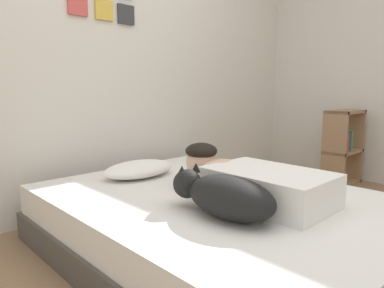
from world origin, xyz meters
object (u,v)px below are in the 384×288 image
Objects in this scene: bed at (216,224)px; pillow at (139,169)px; dog at (224,195)px; bookshelf at (342,147)px; person_lying at (247,179)px; cell_phone at (303,214)px; coffee_cup at (194,170)px.

pillow is at bearing 96.64° from bed.
dog reaches higher than bed.
pillow is at bearing 166.59° from bookshelf.
bookshelf reaches higher than person_lying.
coffee_cup is at bearing 80.45° from cell_phone.
bed is at bearing 117.88° from person_lying.
coffee_cup is 1.83m from bookshelf.
coffee_cup is 0.17× the size of bookshelf.
coffee_cup is at bearing 61.92° from bed.
bed is at bearing -83.36° from pillow.
person_lying is at bearing 18.29° from dog.
bed is 0.34m from person_lying.
coffee_cup is at bearing 76.41° from person_lying.
cell_phone is (0.14, -1.16, -0.05)m from pillow.
pillow is 0.69× the size of bookshelf.
bookshelf reaches higher than bed.
bookshelf reaches higher than pillow.
cell_phone is at bearing -40.21° from dog.
pillow is 4.16× the size of coffee_cup.
dog reaches higher than cell_phone.
bookshelf is (1.81, -0.26, -0.01)m from coffee_cup.
dog reaches higher than pillow.
dog is 0.77× the size of bookshelf.
coffee_cup is (0.45, 0.67, -0.07)m from dog.
dog is at bearing -99.61° from pillow.
bookshelf is at bearing -8.22° from coffee_cup.
cell_phone is 2.08m from bookshelf.
coffee_cup is at bearing 171.78° from bookshelf.
dog is at bearing -161.71° from person_lying.
bookshelf is (2.03, 0.15, 0.21)m from bed.
bed is 14.63× the size of cell_phone.
bed is 2.05m from bookshelf.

